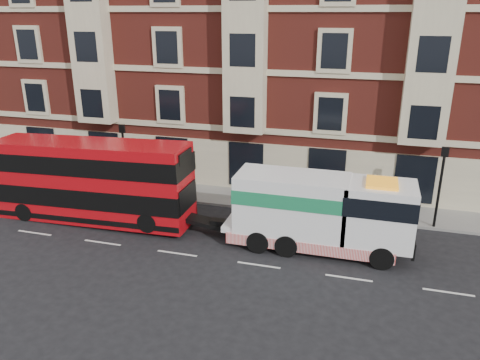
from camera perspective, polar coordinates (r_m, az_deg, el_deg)
name	(u,v)px	position (r m, az deg, el deg)	size (l,w,h in m)	color
ground	(177,253)	(22.70, -7.67, -8.86)	(120.00, 120.00, 0.00)	black
sidewalk	(225,196)	(29.02, -1.86, -1.94)	(90.00, 3.00, 0.15)	slate
victorian_terrace	(263,24)	(34.07, 2.83, 18.50)	(45.00, 12.00, 20.40)	maroon
lamp_post_west	(124,154)	(29.39, -13.93, 3.12)	(0.35, 0.15, 4.35)	black
lamp_post_east	(441,181)	(25.95, 23.26, -0.16)	(0.35, 0.15, 4.35)	black
double_decker_bus	(92,180)	(26.25, -17.61, 0.01)	(10.96, 2.51, 4.44)	#BB0A11
tow_truck	(317,212)	(22.40, 9.41, -3.84)	(8.77, 2.59, 3.66)	white
pedestrian	(30,167)	(34.49, -24.27, 1.43)	(0.61, 0.40, 1.67)	#1C2439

